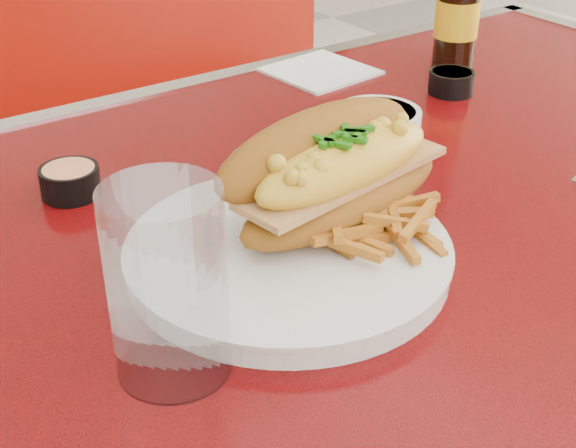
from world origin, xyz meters
TOP-DOWN VIEW (x-y plane):
  - diner_table at (0.00, 0.00)m, footprint 1.23×0.83m
  - booth_bench_far at (0.00, 0.81)m, footprint 1.20×0.51m
  - dinner_plate at (-0.17, -0.03)m, footprint 0.32×0.32m
  - mac_hoagie at (-0.10, -0.01)m, footprint 0.25×0.15m
  - fries_pile at (-0.10, -0.05)m, footprint 0.11×0.10m
  - fork at (-0.11, -0.05)m, footprint 0.05×0.15m
  - gravy_ramekin at (0.03, 0.09)m, footprint 0.11×0.11m
  - sauce_cup_left at (-0.27, 0.19)m, footprint 0.07×0.07m
  - sauce_cup_right at (0.23, 0.18)m, footprint 0.07×0.07m
  - beer_bottle at (0.31, 0.25)m, footprint 0.06×0.06m
  - water_tumbler at (-0.31, -0.09)m, footprint 0.10×0.10m
  - paper_napkin at (0.14, 0.33)m, footprint 0.14×0.14m

SIDE VIEW (x-z plane):
  - booth_bench_far at x=0.00m, z-range -0.16..0.74m
  - diner_table at x=0.00m, z-range 0.22..0.99m
  - paper_napkin at x=0.14m, z-range 0.77..0.77m
  - dinner_plate at x=-0.17m, z-range 0.77..0.79m
  - sauce_cup_right at x=0.23m, z-range 0.77..0.80m
  - sauce_cup_left at x=-0.27m, z-range 0.77..0.80m
  - fork at x=-0.11m, z-range 0.79..0.79m
  - gravy_ramekin at x=0.03m, z-range 0.77..0.82m
  - fries_pile at x=-0.10m, z-range 0.79..0.82m
  - mac_hoagie at x=-0.10m, z-range 0.78..0.88m
  - water_tumbler at x=-0.31m, z-range 0.77..0.91m
  - beer_bottle at x=0.31m, z-range 0.74..0.97m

